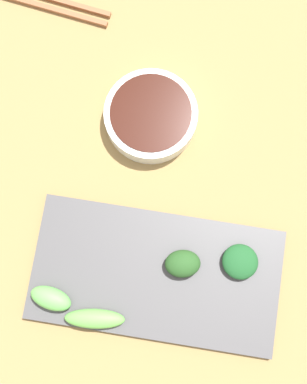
% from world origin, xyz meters
% --- Properties ---
extents(tabletop, '(2.10, 2.10, 0.02)m').
position_xyz_m(tabletop, '(0.00, 0.00, 0.01)').
color(tabletop, '#977A49').
rests_on(tabletop, ground).
extents(sauce_bowl, '(0.14, 0.14, 0.04)m').
position_xyz_m(sauce_bowl, '(-0.12, -0.02, 0.04)').
color(sauce_bowl, white).
rests_on(sauce_bowl, tabletop).
extents(serving_plate, '(0.18, 0.36, 0.01)m').
position_xyz_m(serving_plate, '(0.12, 0.02, 0.03)').
color(serving_plate, '#4B4B4C').
rests_on(serving_plate, tabletop).
extents(broccoli_stalk_0, '(0.04, 0.09, 0.02)m').
position_xyz_m(broccoli_stalk_0, '(0.19, -0.05, 0.04)').
color(broccoli_stalk_0, '#66B74D').
rests_on(broccoli_stalk_0, serving_plate).
extents(broccoli_leafy_1, '(0.05, 0.06, 0.03)m').
position_xyz_m(broccoli_leafy_1, '(0.10, 0.06, 0.05)').
color(broccoli_leafy_1, '#265121').
rests_on(broccoli_leafy_1, serving_plate).
extents(broccoli_leafy_2, '(0.06, 0.06, 0.02)m').
position_xyz_m(broccoli_leafy_2, '(0.08, 0.14, 0.04)').
color(broccoli_leafy_2, '#1D5527').
rests_on(broccoli_leafy_2, serving_plate).
extents(broccoli_stalk_3, '(0.04, 0.07, 0.03)m').
position_xyz_m(broccoli_stalk_3, '(0.17, -0.12, 0.05)').
color(broccoli_stalk_3, '#64BB56').
rests_on(broccoli_stalk_3, serving_plate).
extents(chopsticks, '(0.06, 0.23, 0.01)m').
position_xyz_m(chopsticks, '(-0.29, -0.23, 0.02)').
color(chopsticks, '#915A38').
rests_on(chopsticks, tabletop).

